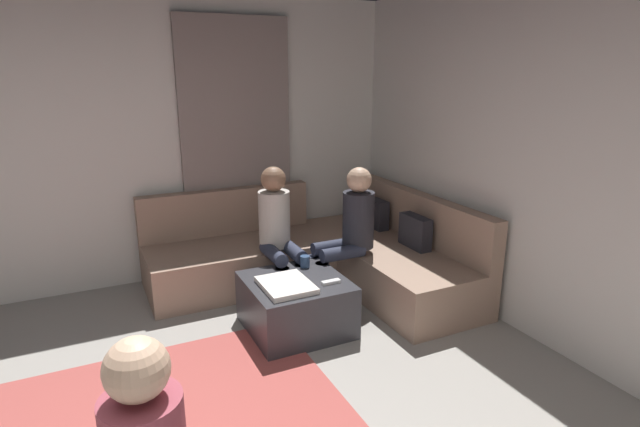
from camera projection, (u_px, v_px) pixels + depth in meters
name	position (u px, v px, depth m)	size (l,w,h in m)	color
wall_back	(616.00, 177.00, 3.23)	(6.00, 0.12, 2.70)	silver
wall_left	(93.00, 146.00, 4.54)	(0.12, 6.00, 2.70)	silver
curtain_panel	(237.00, 149.00, 5.03)	(0.06, 1.10, 2.50)	gray
sectional_couch	(323.00, 256.00, 4.88)	(2.10, 2.55, 0.87)	#9E7F6B
ottoman	(296.00, 304.00, 4.03)	(0.76, 0.76, 0.42)	#333338
folded_blanket	(286.00, 285.00, 3.83)	(0.44, 0.36, 0.04)	white
coffee_mug	(305.00, 261.00, 4.22)	(0.08, 0.08, 0.10)	#334C72
game_remote	(331.00, 282.00, 3.90)	(0.05, 0.15, 0.02)	white
person_on_couch_back	(349.00, 229.00, 4.45)	(0.30, 0.60, 1.20)	#2D3347
person_on_couch_side	(278.00, 230.00, 4.44)	(0.60, 0.30, 1.20)	#2D3347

